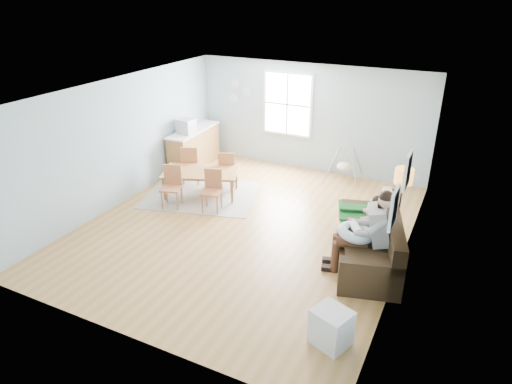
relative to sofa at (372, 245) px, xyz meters
The scene contains 22 objects.
room 3.28m from the sofa, behind, with size 8.40×9.40×3.90m.
window 4.95m from the sofa, 130.81° to the left, with size 1.32×0.08×1.62m.
pictures 1.83m from the sofa, 63.48° to the right, with size 0.05×1.34×0.74m.
wall_plates 5.98m from the sofa, 141.34° to the left, with size 0.67×0.02×0.66m.
sofa is the anchor object (origin of this frame).
green_throw 0.80m from the sofa, 112.05° to the left, with size 1.03×0.83×0.04m, color #135620.
beige_pillow 0.81m from the sofa, 83.74° to the left, with size 0.14×0.51×0.51m, color tan.
father 0.59m from the sofa, 98.04° to the right, with size 1.13×0.68×1.50m.
nursing_pillow 0.60m from the sofa, 118.73° to the right, with size 0.60×0.60×0.16m, color silver.
infant 0.64m from the sofa, 122.78° to the right, with size 0.28×0.39×0.15m.
toddler 0.51m from the sofa, 127.00° to the left, with size 0.62×0.35×0.94m.
floor_lamp 1.19m from the sofa, 65.69° to the left, with size 0.31×0.31×1.56m.
storage_cube 2.25m from the sofa, 90.51° to the right, with size 0.59×0.56×0.53m.
rug 4.24m from the sofa, 166.38° to the left, with size 2.48×1.89×0.01m, color #9C958F.
dining_table 4.23m from the sofa, 166.38° to the left, with size 1.67×0.93×0.59m, color brown.
chair_sw 4.40m from the sofa, behind, with size 0.52×0.52×0.91m.
chair_se 3.56m from the sofa, behind, with size 0.49×0.49×0.89m.
chair_nw 4.93m from the sofa, 162.63° to the left, with size 0.56×0.56×0.96m.
chair_ne 4.20m from the sofa, 155.93° to the left, with size 0.52×0.52×0.88m.
counter 5.75m from the sofa, 155.09° to the left, with size 0.62×1.87×1.04m.
monitor 5.65m from the sofa, 158.22° to the left, with size 0.39×0.37×0.36m.
baby_swing 3.55m from the sofa, 113.92° to the left, with size 0.91×0.93×0.87m.
Camera 1 is at (3.70, -7.11, 4.44)m, focal length 32.00 mm.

